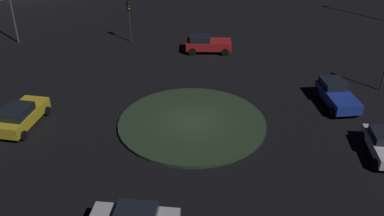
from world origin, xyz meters
The scene contains 6 objects.
ground_plane centered at (0.00, 0.00, 0.00)m, with size 117.94×117.94×0.00m, color black.
roundabout_island centered at (0.00, 0.00, 0.10)m, with size 9.68×9.68×0.20m, color #263823.
car_red centered at (4.77, -11.69, 0.80)m, with size 4.43×3.47×1.55m.
car_blue centered at (-7.70, -7.18, 0.79)m, with size 3.82×4.44×1.52m.
car_yellow centered at (9.57, 5.49, 0.80)m, with size 3.06×4.65×1.58m.
traffic_light_southeast centered at (12.35, -10.49, 2.85)m, with size 0.39×0.38×3.99m.
Camera 1 is at (-11.36, 21.05, 14.76)m, focal length 39.99 mm.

